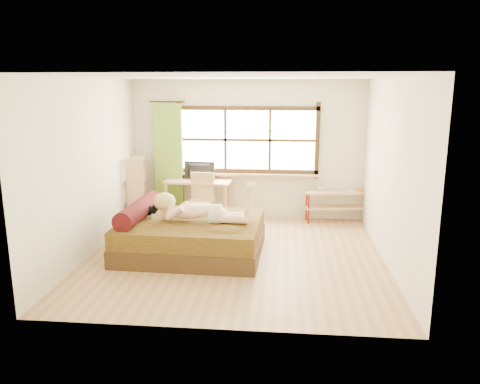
# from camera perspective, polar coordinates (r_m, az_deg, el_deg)

# --- Properties ---
(floor) EXTENTS (4.50, 4.50, 0.00)m
(floor) POSITION_cam_1_polar(r_m,az_deg,el_deg) (7.31, -0.52, -7.79)
(floor) COLOR #9E754C
(floor) RESTS_ON ground
(ceiling) EXTENTS (4.50, 4.50, 0.00)m
(ceiling) POSITION_cam_1_polar(r_m,az_deg,el_deg) (6.85, -0.56, 13.87)
(ceiling) COLOR white
(ceiling) RESTS_ON wall_back
(wall_back) EXTENTS (4.50, 0.00, 4.50)m
(wall_back) POSITION_cam_1_polar(r_m,az_deg,el_deg) (9.17, 0.93, 5.13)
(wall_back) COLOR silver
(wall_back) RESTS_ON floor
(wall_front) EXTENTS (4.50, 0.00, 4.50)m
(wall_front) POSITION_cam_1_polar(r_m,az_deg,el_deg) (4.77, -3.36, -2.03)
(wall_front) COLOR silver
(wall_front) RESTS_ON floor
(wall_left) EXTENTS (0.00, 4.50, 4.50)m
(wall_left) POSITION_cam_1_polar(r_m,az_deg,el_deg) (7.53, -17.86, 2.84)
(wall_left) COLOR silver
(wall_left) RESTS_ON floor
(wall_right) EXTENTS (0.00, 4.50, 4.50)m
(wall_right) POSITION_cam_1_polar(r_m,az_deg,el_deg) (7.08, 17.89, 2.25)
(wall_right) COLOR silver
(wall_right) RESTS_ON floor
(window) EXTENTS (2.80, 0.16, 1.46)m
(window) POSITION_cam_1_polar(r_m,az_deg,el_deg) (9.12, 0.92, 6.09)
(window) COLOR #FFEDBF
(window) RESTS_ON wall_back
(curtain) EXTENTS (0.55, 0.10, 2.20)m
(curtain) POSITION_cam_1_polar(r_m,az_deg,el_deg) (9.33, -8.68, 3.88)
(curtain) COLOR #4B8925
(curtain) RESTS_ON wall_back
(bed) EXTENTS (2.22, 1.80, 0.82)m
(bed) POSITION_cam_1_polar(r_m,az_deg,el_deg) (7.40, -6.28, -5.23)
(bed) COLOR #31220E
(bed) RESTS_ON floor
(woman) EXTENTS (1.53, 0.49, 0.65)m
(woman) POSITION_cam_1_polar(r_m,az_deg,el_deg) (7.15, -4.88, -1.06)
(woman) COLOR beige
(woman) RESTS_ON bed
(kitten) EXTENTS (0.33, 0.14, 0.26)m
(kitten) POSITION_cam_1_polar(r_m,az_deg,el_deg) (7.54, -11.17, -2.06)
(kitten) COLOR black
(kitten) RESTS_ON bed
(desk) EXTENTS (1.32, 0.71, 0.79)m
(desk) POSITION_cam_1_polar(r_m,az_deg,el_deg) (9.11, -5.07, 0.80)
(desk) COLOR tan
(desk) RESTS_ON floor
(monitor) EXTENTS (0.61, 0.14, 0.35)m
(monitor) POSITION_cam_1_polar(r_m,az_deg,el_deg) (9.10, -5.05, 2.58)
(monitor) COLOR black
(monitor) RESTS_ON desk
(chair) EXTENTS (0.49, 0.49, 0.99)m
(chair) POSITION_cam_1_polar(r_m,az_deg,el_deg) (8.77, -4.77, -0.56)
(chair) COLOR tan
(chair) RESTS_ON floor
(pipe_shelf) EXTENTS (1.23, 0.45, 0.68)m
(pipe_shelf) POSITION_cam_1_polar(r_m,az_deg,el_deg) (9.19, 11.74, -0.88)
(pipe_shelf) COLOR tan
(pipe_shelf) RESTS_ON floor
(cup) EXTENTS (0.15, 0.15, 0.11)m
(cup) POSITION_cam_1_polar(r_m,az_deg,el_deg) (9.11, 9.85, 0.46)
(cup) COLOR gray
(cup) RESTS_ON pipe_shelf
(book) EXTENTS (0.17, 0.22, 0.02)m
(book) POSITION_cam_1_polar(r_m,az_deg,el_deg) (9.17, 12.96, 0.11)
(book) COLOR gray
(book) RESTS_ON pipe_shelf
(bookshelf) EXTENTS (0.41, 0.60, 1.26)m
(bookshelf) POSITION_cam_1_polar(r_m,az_deg,el_deg) (9.15, -12.46, 0.30)
(bookshelf) COLOR tan
(bookshelf) RESTS_ON floor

